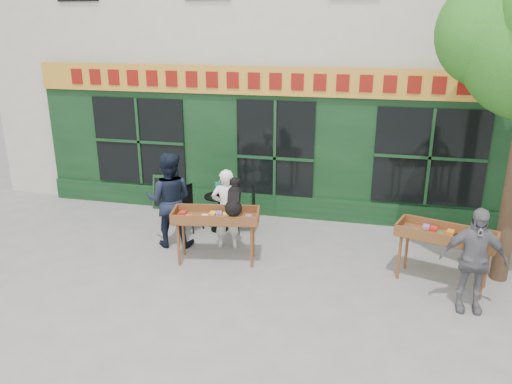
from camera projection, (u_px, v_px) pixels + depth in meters
ground at (249, 260)px, 9.17m from camera, size 80.00×80.00×0.00m
book_cart_center at (216, 219)px, 8.88m from camera, size 1.59×0.87×0.99m
dog at (234, 196)px, 8.61m from camera, size 0.44×0.65×0.60m
woman at (226, 209)px, 9.49m from camera, size 0.63×0.47×1.56m
book_cart_right at (445, 238)px, 8.09m from camera, size 1.62×1.06×0.99m
man_right at (473, 260)px, 7.33m from camera, size 0.97×0.43×1.63m
bistro_table at (219, 206)px, 10.34m from camera, size 0.60×0.60×0.76m
bistro_chair_left at (189, 204)px, 10.41m from camera, size 0.48×0.48×0.95m
bistro_chair_right at (249, 206)px, 10.27m from camera, size 0.47×0.46×0.95m
potted_plant at (218, 188)px, 10.22m from camera, size 0.19×0.14×0.32m
man_left at (169, 200)px, 9.54m from camera, size 1.01×0.85×1.85m
chalkboard at (164, 192)px, 11.64m from camera, size 0.57×0.24×0.79m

